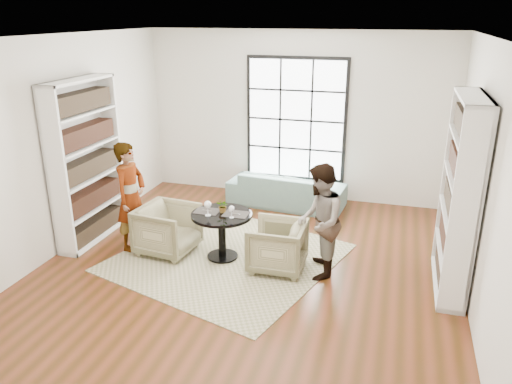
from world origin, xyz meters
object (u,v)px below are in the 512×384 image
(armchair_left, at_px, (168,229))
(flower_centerpiece, at_px, (223,206))
(person_right, at_px, (319,222))
(wine_glass_left, at_px, (208,205))
(wine_glass_right, at_px, (231,209))
(armchair_right, at_px, (277,246))
(pedestal_table, at_px, (222,226))
(sofa, at_px, (287,189))
(person_left, at_px, (131,197))

(armchair_left, bearing_deg, flower_centerpiece, -77.12)
(person_right, relative_size, wine_glass_left, 6.98)
(person_right, bearing_deg, wine_glass_right, -96.65)
(armchair_left, bearing_deg, wine_glass_left, -90.52)
(armchair_right, distance_m, person_right, 0.69)
(person_right, xyz_separation_m, flower_centerpiece, (-1.35, 0.14, 0.01))
(armchair_right, bearing_deg, pedestal_table, -97.01)
(person_right, bearing_deg, pedestal_table, -100.89)
(pedestal_table, relative_size, sofa, 0.41)
(flower_centerpiece, bearing_deg, person_left, -176.17)
(sofa, xyz_separation_m, armchair_left, (-1.21, -2.30, 0.05))
(armchair_right, xyz_separation_m, wine_glass_right, (-0.63, -0.01, 0.46))
(person_right, bearing_deg, wine_glass_left, -95.90)
(person_right, xyz_separation_m, wine_glass_left, (-1.51, -0.03, 0.07))
(person_right, distance_m, wine_glass_right, 1.18)
(armchair_left, height_order, wine_glass_right, wine_glass_right)
(armchair_right, distance_m, wine_glass_left, 1.08)
(person_left, distance_m, wine_glass_right, 1.54)
(sofa, bearing_deg, armchair_right, 105.45)
(wine_glass_left, distance_m, flower_centerpiece, 0.24)
(sofa, relative_size, wine_glass_right, 11.81)
(armchair_left, bearing_deg, person_left, 96.48)
(sofa, bearing_deg, pedestal_table, 85.46)
(person_right, xyz_separation_m, wine_glass_right, (-1.18, -0.01, 0.04))
(sofa, height_order, flower_centerpiece, flower_centerpiece)
(armchair_left, bearing_deg, pedestal_table, -80.57)
(pedestal_table, height_order, armchair_left, armchair_left)
(sofa, height_order, armchair_left, armchair_left)
(armchair_right, xyz_separation_m, person_left, (-2.17, 0.05, 0.46))
(pedestal_table, height_order, sofa, pedestal_table)
(pedestal_table, distance_m, flower_centerpiece, 0.28)
(sofa, xyz_separation_m, person_right, (0.96, -2.34, 0.46))
(sofa, distance_m, wine_glass_right, 2.42)
(armchair_left, bearing_deg, sofa, -21.24)
(armchair_right, height_order, wine_glass_left, wine_glass_left)
(sofa, height_order, wine_glass_right, wine_glass_right)
(armchair_right, height_order, wine_glass_right, wine_glass_right)
(armchair_left, xyz_separation_m, wine_glass_left, (0.65, -0.08, 0.48))
(armchair_left, xyz_separation_m, person_left, (-0.55, -0.00, 0.44))
(person_left, relative_size, person_right, 1.05)
(person_left, bearing_deg, wine_glass_right, -87.66)
(wine_glass_right, bearing_deg, flower_centerpiece, 139.20)
(sofa, bearing_deg, person_right, 117.80)
(pedestal_table, height_order, armchair_right, pedestal_table)
(person_right, bearing_deg, person_left, -98.17)
(pedestal_table, bearing_deg, sofa, 79.92)
(person_left, xyz_separation_m, person_right, (2.72, -0.05, -0.04))
(pedestal_table, relative_size, flower_centerpiece, 4.53)
(person_left, bearing_deg, flower_centerpiece, -81.68)
(wine_glass_left, bearing_deg, armchair_right, 2.00)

